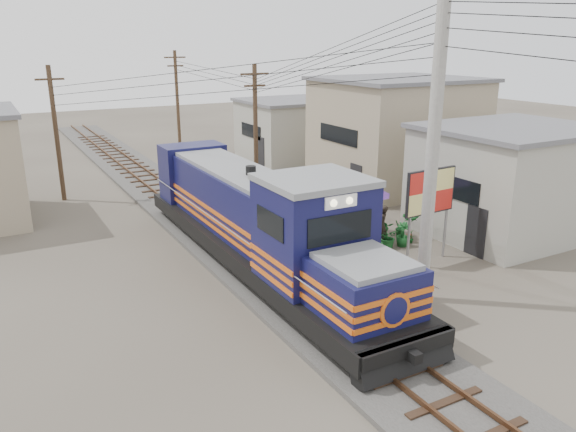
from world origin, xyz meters
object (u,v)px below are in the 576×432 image
locomotive (259,222)px  market_umbrella (366,189)px  vendor (382,226)px  billboard (430,194)px

locomotive → market_umbrella: locomotive is taller
locomotive → vendor: 5.54m
locomotive → market_umbrella: size_ratio=6.15×
locomotive → vendor: size_ratio=9.65×
locomotive → billboard: locomotive is taller
market_umbrella → locomotive: bearing=-169.1°
locomotive → billboard: bearing=-22.8°
market_umbrella → billboard: bearing=-84.9°
billboard → market_umbrella: size_ratio=1.33×
locomotive → billboard: size_ratio=4.61×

